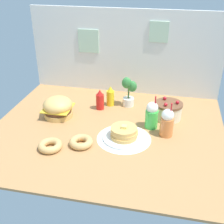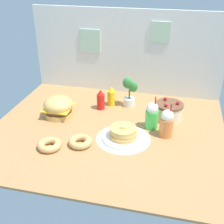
{
  "view_description": "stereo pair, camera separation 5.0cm",
  "coord_description": "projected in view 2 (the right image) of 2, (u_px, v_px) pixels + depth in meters",
  "views": [
    {
      "loc": [
        0.51,
        -2.15,
        1.37
      ],
      "look_at": [
        0.03,
        0.08,
        0.14
      ],
      "focal_mm": 46.67,
      "sensor_mm": 36.0,
      "label": 1
    },
    {
      "loc": [
        0.56,
        -2.14,
        1.37
      ],
      "look_at": [
        0.03,
        0.08,
        0.14
      ],
      "focal_mm": 46.67,
      "sensor_mm": 36.0,
      "label": 2
    }
  ],
  "objects": [
    {
      "name": "donut_pink_glaze",
      "position": [
        49.0,
        145.0,
        2.33
      ],
      "size": [
        0.19,
        0.19,
        0.06
      ],
      "color": "tan",
      "rests_on": "ground_plane"
    },
    {
      "name": "potted_plant",
      "position": [
        129.0,
        91.0,
        2.93
      ],
      "size": [
        0.16,
        0.12,
        0.32
      ],
      "color": "white",
      "rests_on": "ground_plane"
    },
    {
      "name": "cream_soda_cup",
      "position": [
        152.0,
        115.0,
        2.57
      ],
      "size": [
        0.12,
        0.12,
        0.31
      ],
      "color": "green",
      "rests_on": "ground_plane"
    },
    {
      "name": "burger",
      "position": [
        58.0,
        107.0,
        2.78
      ],
      "size": [
        0.28,
        0.28,
        0.2
      ],
      "color": "#DBA859",
      "rests_on": "ground_plane"
    },
    {
      "name": "layer_cake",
      "position": [
        169.0,
        111.0,
        2.74
      ],
      "size": [
        0.26,
        0.26,
        0.19
      ],
      "color": "beige",
      "rests_on": "ground_plane"
    },
    {
      "name": "ground_plane",
      "position": [
        107.0,
        131.0,
        2.6
      ],
      "size": [
        2.06,
        1.73,
        0.02
      ],
      "primitive_type": "cube",
      "color": "#B27F4C"
    },
    {
      "name": "pancake_stack",
      "position": [
        123.0,
        134.0,
        2.44
      ],
      "size": [
        0.36,
        0.36,
        0.12
      ],
      "color": "white",
      "rests_on": "doily_mat"
    },
    {
      "name": "mustard_bottle",
      "position": [
        111.0,
        96.0,
        2.98
      ],
      "size": [
        0.08,
        0.08,
        0.21
      ],
      "color": "yellow",
      "rests_on": "ground_plane"
    },
    {
      "name": "donut_chocolate",
      "position": [
        80.0,
        141.0,
        2.37
      ],
      "size": [
        0.19,
        0.19,
        0.06
      ],
      "color": "tan",
      "rests_on": "ground_plane"
    },
    {
      "name": "orange_float_cup",
      "position": [
        167.0,
        123.0,
        2.45
      ],
      "size": [
        0.12,
        0.12,
        0.31
      ],
      "color": "orange",
      "rests_on": "ground_plane"
    },
    {
      "name": "ketchup_bottle",
      "position": [
        101.0,
        100.0,
        2.9
      ],
      "size": [
        0.08,
        0.08,
        0.21
      ],
      "color": "red",
      "rests_on": "ground_plane"
    },
    {
      "name": "back_wall",
      "position": [
        126.0,
        52.0,
        3.11
      ],
      "size": [
        2.06,
        0.04,
        0.91
      ],
      "color": "silver",
      "rests_on": "ground_plane"
    },
    {
      "name": "doily_mat",
      "position": [
        123.0,
        139.0,
        2.46
      ],
      "size": [
        0.46,
        0.46,
        0.0
      ],
      "primitive_type": "cylinder",
      "color": "white",
      "rests_on": "ground_plane"
    }
  ]
}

